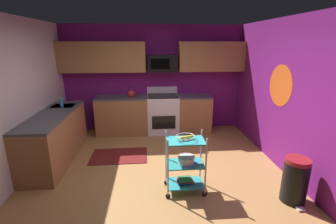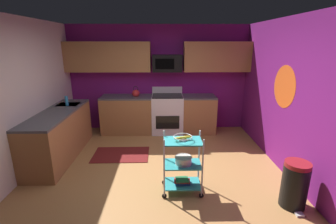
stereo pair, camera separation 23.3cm
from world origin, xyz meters
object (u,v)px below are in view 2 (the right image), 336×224
(oven_range, at_px, (167,113))
(book_stack, at_px, (182,181))
(microwave, at_px, (167,63))
(kettle, at_px, (136,93))
(dish_soap_bottle, at_px, (67,101))
(mixing_bowl_large, at_px, (183,160))
(rolling_cart, at_px, (182,164))
(trash_can, at_px, (295,185))
(fruit_bowl, at_px, (183,137))

(oven_range, relative_size, book_stack, 4.44)
(microwave, xyz_separation_m, kettle, (-0.76, -0.11, -0.70))
(dish_soap_bottle, bearing_deg, mixing_bowl_large, -36.11)
(rolling_cart, distance_m, mixing_bowl_large, 0.07)
(mixing_bowl_large, relative_size, dish_soap_bottle, 1.26)
(oven_range, distance_m, microwave, 1.23)
(microwave, xyz_separation_m, rolling_cart, (0.18, -2.65, -1.25))
(kettle, distance_m, trash_can, 3.86)
(rolling_cart, relative_size, book_stack, 3.70)
(rolling_cart, distance_m, book_stack, 0.29)
(fruit_bowl, xyz_separation_m, book_stack, (0.00, -0.00, -0.71))
(rolling_cart, height_order, mixing_bowl_large, rolling_cart)
(book_stack, bearing_deg, trash_can, -13.76)
(kettle, bearing_deg, trash_can, -49.89)
(mixing_bowl_large, height_order, kettle, kettle)
(oven_range, xyz_separation_m, trash_can, (1.68, -2.91, -0.15))
(microwave, bearing_deg, trash_can, -60.82)
(mixing_bowl_large, bearing_deg, kettle, 110.73)
(dish_soap_bottle, xyz_separation_m, trash_can, (3.78, -2.04, -0.69))
(trash_can, bearing_deg, microwave, 119.18)
(trash_can, bearing_deg, kettle, 130.11)
(microwave, height_order, rolling_cart, microwave)
(rolling_cart, height_order, trash_can, rolling_cart)
(fruit_bowl, distance_m, mixing_bowl_large, 0.36)
(mixing_bowl_large, height_order, book_stack, mixing_bowl_large)
(rolling_cart, bearing_deg, dish_soap_bottle, 143.72)
(oven_range, bearing_deg, dish_soap_bottle, -157.48)
(oven_range, height_order, rolling_cart, oven_range)
(fruit_bowl, height_order, kettle, kettle)
(mixing_bowl_large, relative_size, kettle, 0.95)
(oven_range, relative_size, rolling_cart, 1.20)
(oven_range, height_order, microwave, microwave)
(microwave, relative_size, fruit_bowl, 2.57)
(rolling_cart, height_order, kettle, kettle)
(microwave, height_order, mixing_bowl_large, microwave)
(rolling_cart, distance_m, trash_can, 1.55)
(book_stack, bearing_deg, dish_soap_bottle, 143.72)
(microwave, relative_size, kettle, 2.65)
(oven_range, height_order, book_stack, oven_range)
(microwave, distance_m, trash_can, 3.71)
(microwave, xyz_separation_m, mixing_bowl_large, (0.20, -2.65, -1.18))
(mixing_bowl_large, xyz_separation_m, dish_soap_bottle, (-2.29, 1.67, 0.50))
(rolling_cart, distance_m, kettle, 2.76)
(rolling_cart, bearing_deg, oven_range, 94.10)
(fruit_bowl, relative_size, dish_soap_bottle, 1.36)
(mixing_bowl_large, distance_m, kettle, 2.76)
(fruit_bowl, bearing_deg, oven_range, 94.10)
(kettle, bearing_deg, fruit_bowl, -69.55)
(kettle, height_order, trash_can, kettle)
(trash_can, bearing_deg, mixing_bowl_large, 166.11)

